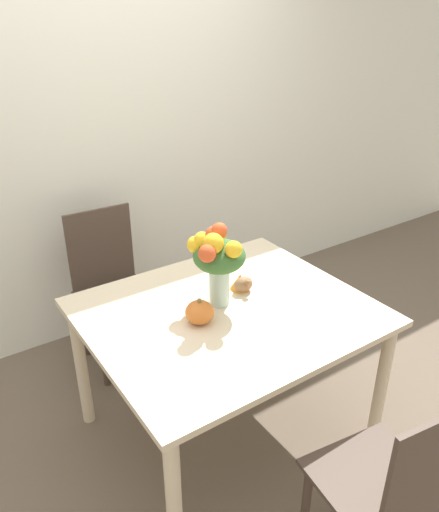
{
  "coord_description": "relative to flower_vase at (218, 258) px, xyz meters",
  "views": [
    {
      "loc": [
        -1.12,
        -1.59,
        2.0
      ],
      "look_at": [
        0.0,
        0.07,
        1.0
      ],
      "focal_mm": 35.0,
      "sensor_mm": 36.0,
      "label": 1
    }
  ],
  "objects": [
    {
      "name": "dining_chair_far_side",
      "position": [
        0.06,
        -1.01,
        -0.5
      ],
      "size": [
        0.47,
        0.47,
        0.95
      ],
      "rotation": [
        0.0,
        0.0,
        3.01
      ],
      "color": "#47382D",
      "rests_on": "ground_plane"
    },
    {
      "name": "dining_chair_near_window",
      "position": [
        -0.19,
        0.86,
        -0.5
      ],
      "size": [
        0.43,
        0.43,
        0.95
      ],
      "rotation": [
        0.0,
        0.0,
        -0.03
      ],
      "color": "#47382D",
      "rests_on": "ground_plane"
    },
    {
      "name": "ground_plane",
      "position": [
        0.01,
        -0.07,
        -0.99
      ],
      "size": [
        12.0,
        12.0,
        0.0
      ],
      "primitive_type": "plane",
      "color": "brown"
    },
    {
      "name": "turkey_figurine",
      "position": [
        0.17,
        0.04,
        -0.2
      ],
      "size": [
        0.1,
        0.13,
        0.08
      ],
      "color": "#936642",
      "rests_on": "dining_table"
    },
    {
      "name": "dining_table",
      "position": [
        0.01,
        -0.07,
        -0.33
      ],
      "size": [
        1.26,
        1.08,
        0.75
      ],
      "color": "beige",
      "rests_on": "ground_plane"
    },
    {
      "name": "pumpkin",
      "position": [
        -0.15,
        -0.08,
        -0.19
      ],
      "size": [
        0.13,
        0.13,
        0.12
      ],
      "color": "orange",
      "rests_on": "dining_table"
    },
    {
      "name": "wall_back",
      "position": [
        0.01,
        1.25,
        0.36
      ],
      "size": [
        8.0,
        0.06,
        2.7
      ],
      "color": "silver",
      "rests_on": "ground_plane"
    },
    {
      "name": "flower_vase",
      "position": [
        0.0,
        0.0,
        0.0
      ],
      "size": [
        0.27,
        0.29,
        0.41
      ],
      "color": "#B2CCBC",
      "rests_on": "dining_table"
    }
  ]
}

